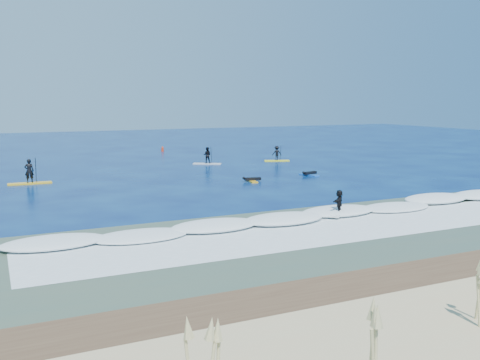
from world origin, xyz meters
name	(u,v)px	position (x,y,z in m)	size (l,w,h in m)	color
ground	(249,190)	(0.00, 0.00, 0.00)	(160.00, 160.00, 0.00)	#031046
shallow_water	(369,231)	(0.00, -14.00, 0.01)	(90.00, 13.00, 0.01)	#3E5544
breaking_wave	(325,216)	(0.00, -10.00, 0.00)	(40.00, 6.00, 0.30)	white
whitewater	(357,227)	(0.00, -13.00, 0.00)	(34.00, 5.00, 0.02)	silver
sup_paddler_left	(29,175)	(-14.68, 9.88, 0.73)	(3.35, 0.95, 2.33)	gold
sup_paddler_center	(207,157)	(2.97, 15.98, 0.76)	(2.86, 2.16, 2.05)	silver
sup_paddler_right	(277,154)	(10.86, 15.32, 0.74)	(2.78, 1.57, 1.91)	#FFFD1B
prone_paddler_near	(252,180)	(1.95, 3.50, 0.14)	(1.57, 2.03, 0.41)	gold
prone_paddler_far	(309,174)	(8.14, 4.51, 0.14)	(1.61, 2.10, 0.43)	blue
wave_surfer	(339,203)	(0.57, -10.58, 0.81)	(1.90, 1.65, 1.43)	white
marker_buoy	(163,149)	(2.69, 30.84, 0.34)	(0.32, 0.32, 0.77)	red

